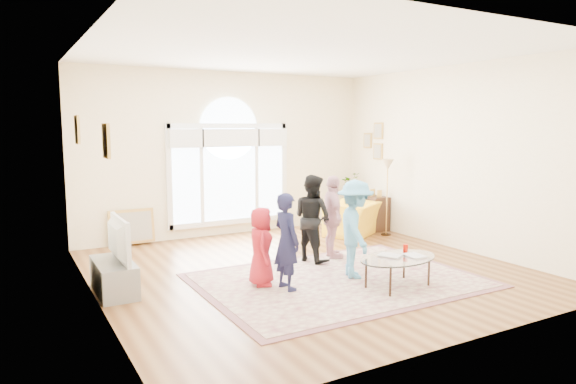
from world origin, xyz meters
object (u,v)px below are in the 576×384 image
tv_console (114,277)px  armchair (352,219)px  television (113,240)px  coffee_table (398,259)px  area_rug (339,280)px

tv_console → armchair: 4.98m
tv_console → television: television is taller
television → coffee_table: television is taller
armchair → coffee_table: bearing=33.1°
tv_console → coffee_table: bearing=-26.1°
television → armchair: television is taller
tv_console → television: size_ratio=1.01×
area_rug → coffee_table: size_ratio=2.85×
tv_console → coffee_table: (3.34, -1.64, 0.19)m
tv_console → coffee_table: 3.73m
area_rug → tv_console: bearing=160.7°
area_rug → tv_console: tv_console is taller
armchair → area_rug: bearing=19.2°
tv_console → armchair: size_ratio=0.99×
area_rug → armchair: size_ratio=3.58×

